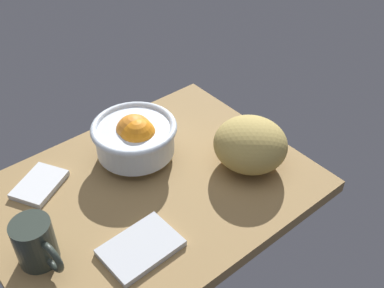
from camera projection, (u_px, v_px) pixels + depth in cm
name	position (u px, v px, depth cm)	size (l,w,h in cm)	color
ground_plane	(150.00, 192.00, 102.21)	(68.77, 52.44, 3.00)	olive
fruit_bowl	(135.00, 137.00, 104.95)	(19.44, 19.44, 11.50)	silver
bread_loaf	(250.00, 144.00, 103.27)	(16.60, 15.51, 11.90)	tan
napkin_folded	(141.00, 248.00, 88.02)	(14.50, 10.08, 1.33)	silver
napkin_spare	(40.00, 184.00, 101.08)	(11.24, 8.07, 1.31)	silver
mug	(36.00, 243.00, 83.60)	(7.40, 11.90, 9.65)	#2B342D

